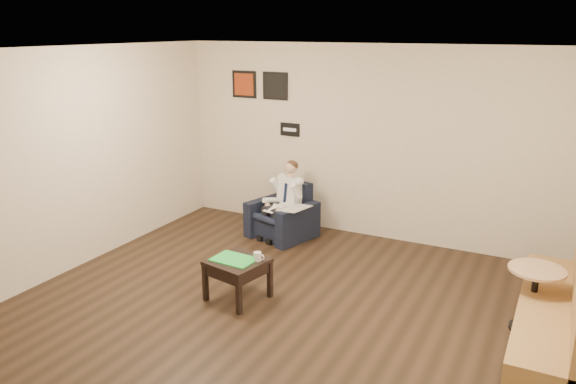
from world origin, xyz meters
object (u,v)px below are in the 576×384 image
at_px(armchair, 282,211).
at_px(cafe_table, 533,300).
at_px(seated_man, 277,203).
at_px(smartphone, 251,256).
at_px(coffee_mug, 257,256).
at_px(banquette, 554,284).
at_px(side_table, 238,279).
at_px(green_folder, 234,259).

xyz_separation_m(armchair, cafe_table, (3.53, -1.24, -0.05)).
bearing_deg(armchair, seated_man, -90.00).
bearing_deg(smartphone, coffee_mug, -7.10).
bearing_deg(armchair, banquette, -4.92).
xyz_separation_m(seated_man, coffee_mug, (0.72, -1.82, -0.01)).
bearing_deg(armchair, cafe_table, -2.81).
bearing_deg(side_table, green_folder, -157.81).
relative_size(armchair, smartphone, 5.46).
distance_m(armchair, smartphone, 1.93).
bearing_deg(green_folder, coffee_mug, 22.19).
height_order(green_folder, coffee_mug, coffee_mug).
distance_m(seated_man, side_table, 1.99).
relative_size(green_folder, banquette, 0.19).
relative_size(green_folder, smartphone, 3.21).
xyz_separation_m(armchair, smartphone, (0.56, -1.85, 0.09)).
bearing_deg(seated_man, side_table, -58.68).
bearing_deg(smartphone, armchair, 128.37).
height_order(armchair, green_folder, armchair).
distance_m(side_table, cafe_table, 3.16).
distance_m(green_folder, smartphone, 0.21).
height_order(side_table, cafe_table, cafe_table).
xyz_separation_m(green_folder, smartphone, (0.12, 0.17, -0.00)).
xyz_separation_m(side_table, smartphone, (0.09, 0.16, 0.24)).
distance_m(side_table, green_folder, 0.25).
xyz_separation_m(banquette, cafe_table, (-0.17, 0.21, -0.30)).
distance_m(armchair, banquette, 3.99).
xyz_separation_m(armchair, coffee_mug, (0.69, -1.92, 0.14)).
height_order(armchair, coffee_mug, armchair).
xyz_separation_m(armchair, side_table, (0.47, -2.00, -0.15)).
bearing_deg(cafe_table, armchair, 160.68).
height_order(side_table, banquette, banquette).
bearing_deg(green_folder, smartphone, 54.54).
bearing_deg(coffee_mug, cafe_table, 13.39).
distance_m(banquette, cafe_table, 0.41).
relative_size(seated_man, banquette, 0.43).
bearing_deg(side_table, coffee_mug, 22.19).
xyz_separation_m(side_table, coffee_mug, (0.21, 0.09, 0.29)).
xyz_separation_m(coffee_mug, banquette, (3.01, 0.46, 0.12)).
relative_size(green_folder, cafe_table, 0.70).
distance_m(coffee_mug, cafe_table, 2.93).
bearing_deg(side_table, armchair, 103.31).
relative_size(coffee_mug, cafe_table, 0.15).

